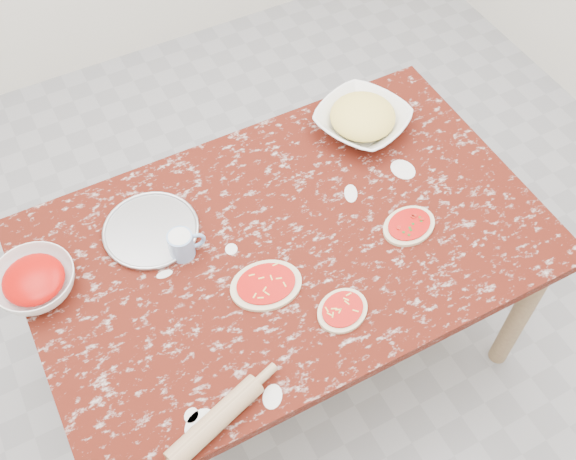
% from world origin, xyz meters
% --- Properties ---
extents(ground, '(4.00, 4.00, 0.00)m').
position_xyz_m(ground, '(0.00, 0.00, 0.00)').
color(ground, gray).
extents(worktable, '(1.60, 1.00, 0.75)m').
position_xyz_m(worktable, '(0.00, 0.00, 0.67)').
color(worktable, '#411009').
rests_on(worktable, ground).
extents(pizza_tray, '(0.33, 0.33, 0.01)m').
position_xyz_m(pizza_tray, '(-0.37, 0.23, 0.76)').
color(pizza_tray, '#B2B2B7').
rests_on(pizza_tray, worktable).
extents(sauce_bowl, '(0.31, 0.31, 0.08)m').
position_xyz_m(sauce_bowl, '(-0.74, 0.19, 0.79)').
color(sauce_bowl, white).
rests_on(sauce_bowl, worktable).
extents(cheese_bowl, '(0.40, 0.40, 0.08)m').
position_xyz_m(cheese_bowl, '(0.45, 0.30, 0.79)').
color(cheese_bowl, white).
rests_on(cheese_bowl, worktable).
extents(flour_mug, '(0.12, 0.08, 0.09)m').
position_xyz_m(flour_mug, '(-0.31, 0.10, 0.80)').
color(flour_mug, '#81A3D3').
rests_on(flour_mug, worktable).
extents(pizza_left, '(0.24, 0.20, 0.02)m').
position_xyz_m(pizza_left, '(-0.14, -0.12, 0.76)').
color(pizza_left, beige).
rests_on(pizza_left, worktable).
extents(pizza_mid, '(0.19, 0.18, 0.02)m').
position_xyz_m(pizza_mid, '(0.02, -0.30, 0.76)').
color(pizza_mid, beige).
rests_on(pizza_mid, worktable).
extents(pizza_right, '(0.20, 0.17, 0.02)m').
position_xyz_m(pizza_right, '(0.36, -0.14, 0.76)').
color(pizza_right, beige).
rests_on(pizza_right, worktable).
extents(rolling_pin, '(0.30, 0.15, 0.06)m').
position_xyz_m(rolling_pin, '(-0.44, -0.44, 0.78)').
color(rolling_pin, tan).
rests_on(rolling_pin, worktable).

